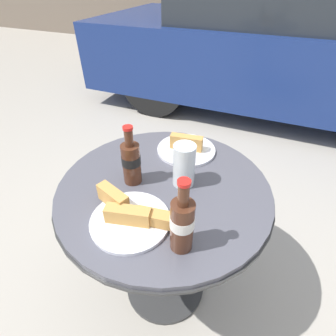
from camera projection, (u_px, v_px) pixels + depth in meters
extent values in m
plane|color=#A8A093|center=(165.00, 285.00, 1.36)|extent=(30.00, 30.00, 0.00)
cylinder|color=#333333|center=(165.00, 284.00, 1.36)|extent=(0.39, 0.39, 0.02)
cylinder|color=#333333|center=(165.00, 244.00, 1.15)|extent=(0.08, 0.08, 0.65)
cylinder|color=#333333|center=(164.00, 190.00, 0.96)|extent=(0.77, 0.77, 0.01)
cylinder|color=#4C4C56|center=(164.00, 187.00, 0.95)|extent=(0.76, 0.76, 0.02)
cylinder|color=#4C2819|center=(182.00, 226.00, 0.69)|extent=(0.06, 0.06, 0.16)
cylinder|color=silver|center=(182.00, 221.00, 0.68)|extent=(0.07, 0.07, 0.04)
cylinder|color=#4C2819|center=(184.00, 195.00, 0.62)|extent=(0.03, 0.03, 0.07)
cylinder|color=red|center=(184.00, 182.00, 0.59)|extent=(0.03, 0.03, 0.01)
cylinder|color=#4C2819|center=(132.00, 164.00, 0.91)|extent=(0.06, 0.06, 0.15)
cylinder|color=black|center=(131.00, 160.00, 0.90)|extent=(0.07, 0.07, 0.03)
cylinder|color=#4C2819|center=(129.00, 138.00, 0.85)|extent=(0.03, 0.03, 0.06)
cylinder|color=red|center=(128.00, 128.00, 0.83)|extent=(0.03, 0.03, 0.01)
cylinder|color=#C68923|center=(184.00, 169.00, 0.91)|extent=(0.07, 0.07, 0.12)
cylinder|color=silver|center=(184.00, 165.00, 0.90)|extent=(0.08, 0.08, 0.16)
cylinder|color=white|center=(185.00, 149.00, 1.11)|extent=(0.24, 0.24, 0.01)
cube|color=white|center=(186.00, 148.00, 1.11)|extent=(0.19, 0.19, 0.00)
cube|color=#C68E47|center=(186.00, 142.00, 1.08)|extent=(0.14, 0.05, 0.06)
cylinder|color=white|center=(130.00, 220.00, 0.80)|extent=(0.25, 0.25, 0.01)
cube|color=white|center=(130.00, 219.00, 0.80)|extent=(0.19, 0.19, 0.00)
cube|color=#C68E47|center=(113.00, 198.00, 0.83)|extent=(0.12, 0.08, 0.06)
cube|color=#C68E47|center=(128.00, 215.00, 0.77)|extent=(0.14, 0.07, 0.05)
cube|color=#C68E47|center=(158.00, 219.00, 0.77)|extent=(0.14, 0.06, 0.04)
cube|color=navy|center=(300.00, 58.00, 2.80)|extent=(4.36, 1.81, 0.68)
cylinder|color=black|center=(200.00, 47.00, 3.90)|extent=(0.71, 0.22, 0.71)
cylinder|color=black|center=(155.00, 81.00, 2.74)|extent=(0.71, 0.22, 0.71)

